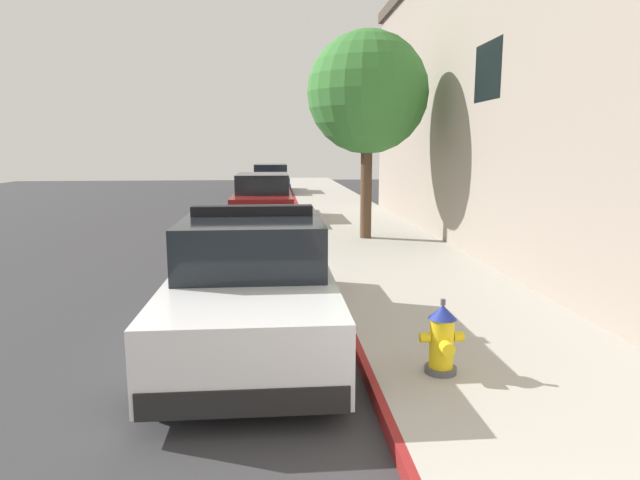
{
  "coord_description": "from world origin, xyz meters",
  "views": [
    {
      "loc": [
        -0.97,
        -1.04,
        2.38
      ],
      "look_at": [
        -0.29,
        7.04,
        1.0
      ],
      "focal_mm": 30.37,
      "sensor_mm": 36.0,
      "label": 1
    }
  ],
  "objects_px": {
    "police_cruiser": "(254,281)",
    "fire_hydrant": "(442,339)",
    "parked_car_silver_ahead": "(263,199)",
    "street_tree": "(367,93)",
    "parked_car_dark_far": "(271,180)"
  },
  "relations": [
    {
      "from": "police_cruiser",
      "to": "parked_car_dark_far",
      "type": "bearing_deg",
      "value": 89.72
    },
    {
      "from": "parked_car_dark_far",
      "to": "fire_hydrant",
      "type": "bearing_deg",
      "value": -85.53
    },
    {
      "from": "parked_car_silver_ahead",
      "to": "street_tree",
      "type": "xyz_separation_m",
      "value": [
        2.64,
        -4.28,
        2.94
      ]
    },
    {
      "from": "parked_car_silver_ahead",
      "to": "fire_hydrant",
      "type": "distance_m",
      "value": 12.7
    },
    {
      "from": "fire_hydrant",
      "to": "parked_car_dark_far",
      "type": "bearing_deg",
      "value": 94.47
    },
    {
      "from": "police_cruiser",
      "to": "parked_car_silver_ahead",
      "type": "bearing_deg",
      "value": 90.5
    },
    {
      "from": "parked_car_dark_far",
      "to": "fire_hydrant",
      "type": "distance_m",
      "value": 23.2
    },
    {
      "from": "parked_car_dark_far",
      "to": "street_tree",
      "type": "xyz_separation_m",
      "value": [
        2.44,
        -14.87,
        2.94
      ]
    },
    {
      "from": "police_cruiser",
      "to": "street_tree",
      "type": "relative_size",
      "value": 0.97
    },
    {
      "from": "fire_hydrant",
      "to": "street_tree",
      "type": "xyz_separation_m",
      "value": [
        0.63,
        8.26,
        3.17
      ]
    },
    {
      "from": "parked_car_silver_ahead",
      "to": "fire_hydrant",
      "type": "bearing_deg",
      "value": -80.89
    },
    {
      "from": "police_cruiser",
      "to": "fire_hydrant",
      "type": "height_order",
      "value": "police_cruiser"
    },
    {
      "from": "fire_hydrant",
      "to": "street_tree",
      "type": "distance_m",
      "value": 8.87
    },
    {
      "from": "parked_car_silver_ahead",
      "to": "police_cruiser",
      "type": "bearing_deg",
      "value": -89.5
    },
    {
      "from": "parked_car_dark_far",
      "to": "street_tree",
      "type": "distance_m",
      "value": 15.35
    }
  ]
}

